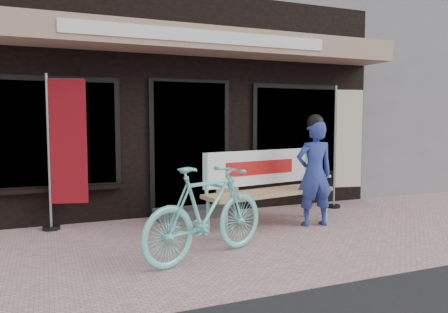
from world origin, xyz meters
name	(u,v)px	position (x,y,z in m)	size (l,w,h in m)	color
ground	(240,246)	(0.00, 0.00, 0.00)	(70.00, 70.00, 0.00)	#C99A9A
storefront	(148,55)	(0.00, 4.96, 2.99)	(7.00, 6.77, 6.00)	black
neighbor_right_near	(418,79)	(8.50, 5.50, 2.80)	(10.00, 7.00, 5.60)	slate
bench	(265,182)	(0.76, 0.81, 0.65)	(2.09, 0.88, 1.10)	#6AD0C7
person	(314,171)	(1.43, 0.55, 0.80)	(0.61, 0.44, 1.63)	navy
bicycle	(207,212)	(-0.55, -0.28, 0.53)	(0.49, 1.75, 1.05)	#6AD0C7
nobori_red	(65,150)	(-1.93, 1.69, 1.13)	(0.65, 0.29, 2.19)	gray
nobori_cream	(346,145)	(2.71, 1.47, 1.10)	(0.64, 0.27, 2.14)	gray
menu_stand	(226,183)	(0.64, 1.97, 0.48)	(0.47, 0.12, 0.94)	black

